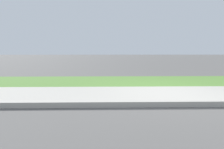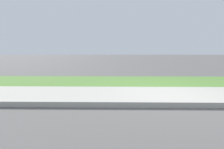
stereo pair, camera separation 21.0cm
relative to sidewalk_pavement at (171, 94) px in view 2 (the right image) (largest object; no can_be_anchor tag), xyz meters
name	(u,v)px [view 2 (the right image)]	position (x,y,z in m)	size (l,w,h in m)	color
ground_plane	(171,95)	(0.00, 0.00, -0.01)	(120.00, 120.00, 0.00)	#5B5956
sidewalk_pavement	(171,94)	(0.00, 0.00, 0.00)	(18.00, 1.96, 0.01)	#ADA89E
grass_verge	(153,81)	(0.00, 2.19, 0.00)	(18.00, 2.43, 0.01)	#568438
street_curb	(187,104)	(0.00, -1.06, 0.06)	(18.00, 0.16, 0.12)	#ADA89E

